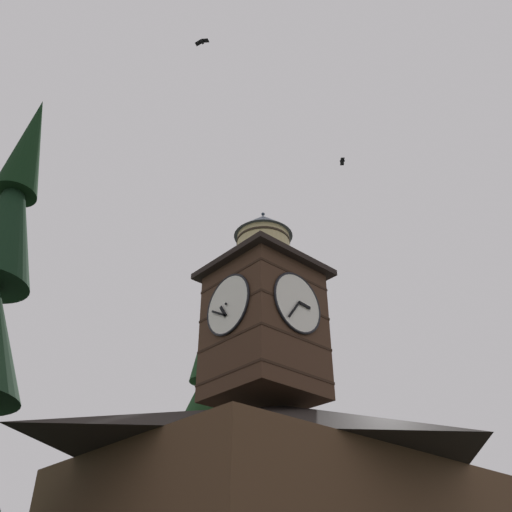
% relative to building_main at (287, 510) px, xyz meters
% --- Properties ---
extents(building_main, '(14.30, 11.06, 7.43)m').
position_rel_building_main_xyz_m(building_main, '(0.00, 0.00, 0.00)').
color(building_main, '#4D3422').
rests_on(building_main, ground_plane).
extents(clock_tower, '(4.42, 4.42, 8.78)m').
position_rel_building_main_xyz_m(clock_tower, '(0.88, -0.12, 7.27)').
color(clock_tower, '#422B1E').
rests_on(clock_tower, building_main).
extents(pine_tree_behind, '(5.58, 5.58, 14.10)m').
position_rel_building_main_xyz_m(pine_tree_behind, '(-0.56, -5.66, 1.98)').
color(pine_tree_behind, '#473323').
rests_on(pine_tree_behind, ground_plane).
extents(moon, '(1.52, 1.52, 1.52)m').
position_rel_building_main_xyz_m(moon, '(-16.53, -25.53, 8.70)').
color(moon, silver).
extents(flying_bird_high, '(0.55, 0.54, 0.15)m').
position_rel_building_main_xyz_m(flying_bird_high, '(-3.20, 1.64, 16.85)').
color(flying_bird_high, black).
extents(flying_bird_low, '(0.42, 0.60, 0.14)m').
position_rel_building_main_xyz_m(flying_bird_low, '(6.70, 2.55, 16.70)').
color(flying_bird_low, black).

